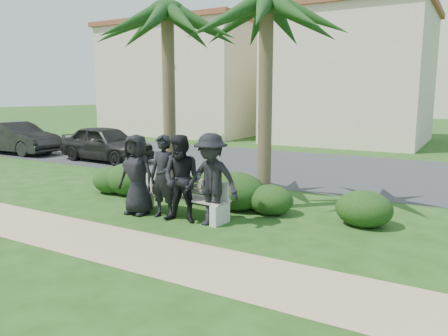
{
  "coord_description": "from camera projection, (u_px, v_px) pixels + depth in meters",
  "views": [
    {
      "loc": [
        5.42,
        -7.33,
        2.69
      ],
      "look_at": [
        0.56,
        1.0,
        1.05
      ],
      "focal_mm": 35.0,
      "sensor_mm": 36.0,
      "label": 1
    }
  ],
  "objects": [
    {
      "name": "hedge_e",
      "position": [
        270.0,
        199.0,
        9.87
      ],
      "size": [
        1.06,
        0.87,
        0.69
      ],
      "primitive_type": "ellipsoid",
      "color": "#13330E",
      "rests_on": "ground"
    },
    {
      "name": "hedge_d",
      "position": [
        236.0,
        190.0,
        10.27
      ],
      "size": [
        1.4,
        1.15,
        0.91
      ],
      "primitive_type": "ellipsoid",
      "color": "#13330E",
      "rests_on": "ground"
    },
    {
      "name": "street_lamp",
      "position": [
        174.0,
        89.0,
        23.58
      ],
      "size": [
        0.36,
        0.36,
        4.29
      ],
      "color": "black",
      "rests_on": "ground"
    },
    {
      "name": "stucco_bldg_right",
      "position": [
        352.0,
        76.0,
        24.6
      ],
      "size": [
        8.4,
        8.4,
        7.3
      ],
      "color": "beige",
      "rests_on": "ground"
    },
    {
      "name": "ground",
      "position": [
        178.0,
        221.0,
        9.39
      ],
      "size": [
        160.0,
        160.0,
        0.0
      ],
      "primitive_type": "plane",
      "color": "#214313",
      "rests_on": "ground"
    },
    {
      "name": "man_c",
      "position": [
        182.0,
        179.0,
        9.13
      ],
      "size": [
        1.01,
        0.85,
        1.86
      ],
      "primitive_type": "imported",
      "rotation": [
        0.0,
        0.0,
        0.17
      ],
      "color": "black",
      "rests_on": "ground"
    },
    {
      "name": "car_b",
      "position": [
        17.0,
        138.0,
        19.81
      ],
      "size": [
        4.38,
        1.68,
        1.42
      ],
      "primitive_type": "imported",
      "rotation": [
        0.0,
        0.0,
        1.61
      ],
      "color": "black",
      "rests_on": "ground"
    },
    {
      "name": "car_a",
      "position": [
        106.0,
        143.0,
        17.61
      ],
      "size": [
        4.3,
        1.94,
        1.43
      ],
      "primitive_type": "imported",
      "rotation": [
        0.0,
        0.0,
        1.51
      ],
      "color": "black",
      "rests_on": "ground"
    },
    {
      "name": "stucco_bldg_left",
      "position": [
        191.0,
        80.0,
        30.06
      ],
      "size": [
        10.4,
        8.4,
        7.3
      ],
      "color": "beige",
      "rests_on": "ground"
    },
    {
      "name": "man_b",
      "position": [
        164.0,
        177.0,
        9.48
      ],
      "size": [
        0.69,
        0.47,
        1.83
      ],
      "primitive_type": "imported",
      "rotation": [
        0.0,
        0.0,
        0.04
      ],
      "color": "black",
      "rests_on": "ground"
    },
    {
      "name": "palm_left",
      "position": [
        167.0,
        14.0,
        10.75
      ],
      "size": [
        3.0,
        3.0,
        5.61
      ],
      "color": "brown",
      "rests_on": "ground"
    },
    {
      "name": "palm_right",
      "position": [
        267.0,
        6.0,
        9.65
      ],
      "size": [
        3.0,
        3.0,
        5.58
      ],
      "color": "brown",
      "rests_on": "ground"
    },
    {
      "name": "asphalt_street",
      "position": [
        306.0,
        167.0,
        16.2
      ],
      "size": [
        160.0,
        8.0,
        0.01
      ],
      "primitive_type": "cube",
      "color": "#2D2D30",
      "rests_on": "ground"
    },
    {
      "name": "man_a",
      "position": [
        137.0,
        175.0,
        9.77
      ],
      "size": [
        0.91,
        0.61,
        1.81
      ],
      "primitive_type": "imported",
      "rotation": [
        0.0,
        0.0,
        0.04
      ],
      "color": "black",
      "rests_on": "ground"
    },
    {
      "name": "hedge_b",
      "position": [
        130.0,
        178.0,
        11.77
      ],
      "size": [
        1.36,
        1.12,
        0.89
      ],
      "primitive_type": "ellipsoid",
      "color": "#13330E",
      "rests_on": "ground"
    },
    {
      "name": "footpath",
      "position": [
        119.0,
        245.0,
        7.85
      ],
      "size": [
        30.0,
        1.6,
        0.01
      ],
      "primitive_type": "cube",
      "color": "tan",
      "rests_on": "ground"
    },
    {
      "name": "hedge_a",
      "position": [
        112.0,
        179.0,
        11.99
      ],
      "size": [
        1.14,
        0.94,
        0.74
      ],
      "primitive_type": "ellipsoid",
      "color": "#13330E",
      "rests_on": "ground"
    },
    {
      "name": "park_bench",
      "position": [
        181.0,
        199.0,
        9.71
      ],
      "size": [
        2.37,
        0.69,
        0.82
      ],
      "rotation": [
        0.0,
        0.0,
        -0.07
      ],
      "color": "gray",
      "rests_on": "ground"
    },
    {
      "name": "hedge_c",
      "position": [
        203.0,
        187.0,
        10.93
      ],
      "size": [
        1.16,
        0.95,
        0.75
      ],
      "primitive_type": "ellipsoid",
      "color": "#13330E",
      "rests_on": "ground"
    },
    {
      "name": "man_d",
      "position": [
        211.0,
        180.0,
        8.91
      ],
      "size": [
        1.28,
        0.79,
        1.91
      ],
      "primitive_type": "imported",
      "rotation": [
        0.0,
        0.0,
        0.06
      ],
      "color": "black",
      "rests_on": "ground"
    },
    {
      "name": "hedge_f",
      "position": [
        364.0,
        208.0,
        8.96
      ],
      "size": [
        1.17,
        0.96,
        0.76
      ],
      "primitive_type": "ellipsoid",
      "color": "#13330E",
      "rests_on": "ground"
    }
  ]
}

